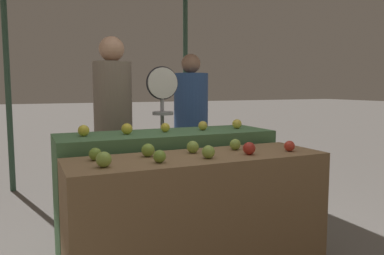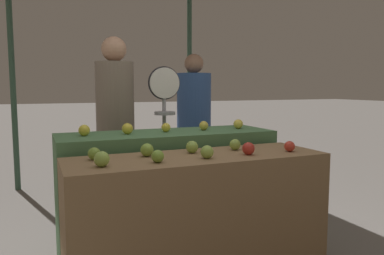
% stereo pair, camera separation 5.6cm
% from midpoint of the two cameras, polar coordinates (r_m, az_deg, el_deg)
% --- Properties ---
extents(display_counter_front, '(1.70, 0.55, 0.87)m').
position_cam_midpoint_polar(display_counter_front, '(2.55, 0.43, -14.00)').
color(display_counter_front, olive).
rests_on(display_counter_front, ground_plane).
extents(display_counter_back, '(1.70, 0.55, 0.96)m').
position_cam_midpoint_polar(display_counter_back, '(3.06, -4.32, -9.66)').
color(display_counter_back, '#4C7A4C').
rests_on(display_counter_back, ground_plane).
extents(apple_front_0, '(0.09, 0.09, 0.09)m').
position_cam_midpoint_polar(apple_front_0, '(2.14, -14.03, -4.74)').
color(apple_front_0, '#8EB247').
rests_on(apple_front_0, display_counter_front).
extents(apple_front_1, '(0.08, 0.08, 0.08)m').
position_cam_midpoint_polar(apple_front_1, '(2.21, -5.69, -4.41)').
color(apple_front_1, '#7AA338').
rests_on(apple_front_1, display_counter_front).
extents(apple_front_2, '(0.08, 0.08, 0.08)m').
position_cam_midpoint_polar(apple_front_2, '(2.33, 1.83, -3.74)').
color(apple_front_2, '#8EB247').
rests_on(apple_front_2, display_counter_front).
extents(apple_front_3, '(0.08, 0.08, 0.08)m').
position_cam_midpoint_polar(apple_front_3, '(2.48, 8.07, -3.17)').
color(apple_front_3, '#B72D23').
rests_on(apple_front_3, display_counter_front).
extents(apple_front_4, '(0.07, 0.07, 0.07)m').
position_cam_midpoint_polar(apple_front_4, '(2.67, 14.05, -2.75)').
color(apple_front_4, red).
rests_on(apple_front_4, display_counter_front).
extents(apple_front_5, '(0.08, 0.08, 0.08)m').
position_cam_midpoint_polar(apple_front_5, '(2.35, -15.19, -3.93)').
color(apple_front_5, '#7AA338').
rests_on(apple_front_5, display_counter_front).
extents(apple_front_6, '(0.08, 0.08, 0.08)m').
position_cam_midpoint_polar(apple_front_6, '(2.40, -7.38, -3.44)').
color(apple_front_6, '#84AD3D').
rests_on(apple_front_6, display_counter_front).
extents(apple_front_7, '(0.08, 0.08, 0.08)m').
position_cam_midpoint_polar(apple_front_7, '(2.51, -0.49, -2.99)').
color(apple_front_7, '#8EB247').
rests_on(apple_front_7, display_counter_front).
extents(apple_front_8, '(0.08, 0.08, 0.08)m').
position_cam_midpoint_polar(apple_front_8, '(2.66, 6.01, -2.58)').
color(apple_front_8, '#8EB247').
rests_on(apple_front_8, display_counter_front).
extents(apple_back_0, '(0.08, 0.08, 0.08)m').
position_cam_midpoint_polar(apple_back_0, '(2.82, -16.74, -0.45)').
color(apple_back_0, gold).
rests_on(apple_back_0, display_counter_back).
extents(apple_back_1, '(0.08, 0.08, 0.08)m').
position_cam_midpoint_polar(apple_back_1, '(2.86, -10.44, -0.20)').
color(apple_back_1, gold).
rests_on(apple_back_1, display_counter_back).
extents(apple_back_2, '(0.07, 0.07, 0.07)m').
position_cam_midpoint_polar(apple_back_2, '(2.97, -4.63, -0.01)').
color(apple_back_2, gold).
rests_on(apple_back_2, display_counter_back).
extents(apple_back_3, '(0.08, 0.08, 0.08)m').
position_cam_midpoint_polar(apple_back_3, '(3.09, 1.14, 0.29)').
color(apple_back_3, gold).
rests_on(apple_back_3, display_counter_back).
extents(apple_back_4, '(0.08, 0.08, 0.08)m').
position_cam_midpoint_polar(apple_back_4, '(3.23, 6.37, 0.55)').
color(apple_back_4, yellow).
rests_on(apple_back_4, display_counter_back).
extents(produce_scale, '(0.31, 0.20, 1.51)m').
position_cam_midpoint_polar(produce_scale, '(3.58, -4.95, 2.89)').
color(produce_scale, '#99999E').
rests_on(produce_scale, ground_plane).
extents(person_vendor_at_scale, '(0.42, 0.42, 1.78)m').
position_cam_midpoint_polar(person_vendor_at_scale, '(3.62, -12.35, 1.62)').
color(person_vendor_at_scale, '#2D2D38').
rests_on(person_vendor_at_scale, ground_plane).
extents(person_customer_left, '(0.50, 0.50, 1.70)m').
position_cam_midpoint_polar(person_customer_left, '(4.41, -0.52, 1.70)').
color(person_customer_left, '#2D2D38').
rests_on(person_customer_left, ground_plane).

